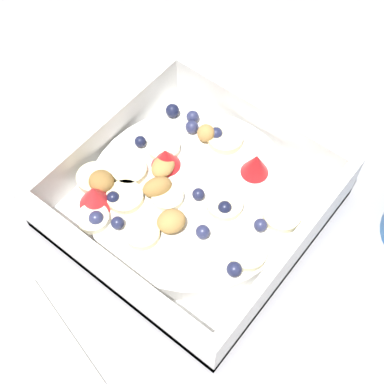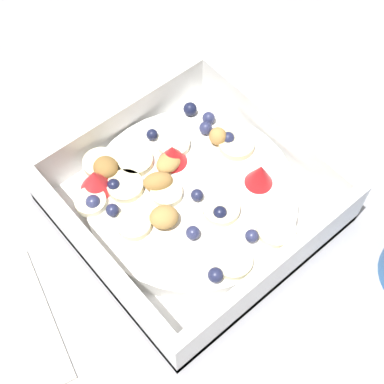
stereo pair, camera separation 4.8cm
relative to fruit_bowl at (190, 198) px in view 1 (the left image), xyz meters
name	(u,v)px [view 1 (the left image)]	position (x,y,z in m)	size (l,w,h in m)	color
ground_plane	(186,228)	(0.02, 0.01, -0.02)	(2.40, 2.40, 0.00)	#9E9EA3
fruit_bowl	(190,198)	(0.00, 0.00, 0.00)	(0.21, 0.21, 0.06)	white
spoon	(357,136)	(-0.16, 0.08, -0.02)	(0.06, 0.17, 0.01)	silver
folded_napkin	(5,383)	(0.21, -0.01, -0.02)	(0.12, 0.12, 0.01)	silver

